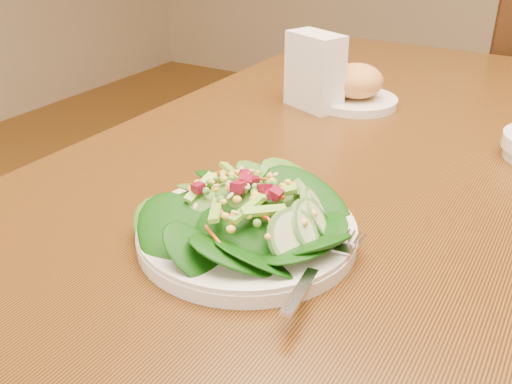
{
  "coord_description": "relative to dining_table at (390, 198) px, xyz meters",
  "views": [
    {
      "loc": [
        0.24,
        -0.86,
        1.11
      ],
      "look_at": [
        -0.06,
        -0.36,
        0.8
      ],
      "focal_mm": 40.0,
      "sensor_mm": 36.0,
      "label": 1
    }
  ],
  "objects": [
    {
      "name": "napkin_holder",
      "position": [
        -0.2,
        0.09,
        0.17
      ],
      "size": [
        0.12,
        0.1,
        0.14
      ],
      "rotation": [
        0.0,
        0.0,
        -0.4
      ],
      "color": "white",
      "rests_on": "dining_table"
    },
    {
      "name": "bread_plate",
      "position": [
        -0.13,
        0.15,
        0.13
      ],
      "size": [
        0.16,
        0.16,
        0.08
      ],
      "color": "silver",
      "rests_on": "dining_table"
    },
    {
      "name": "dining_table",
      "position": [
        0.0,
        0.0,
        0.0
      ],
      "size": [
        0.9,
        1.4,
        0.75
      ],
      "color": "brown",
      "rests_on": "ground_plane"
    },
    {
      "name": "salad_plate",
      "position": [
        -0.05,
        -0.38,
        0.13
      ],
      "size": [
        0.26,
        0.25,
        0.07
      ],
      "rotation": [
        0.0,
        0.0,
        0.21
      ],
      "color": "silver",
      "rests_on": "dining_table"
    }
  ]
}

